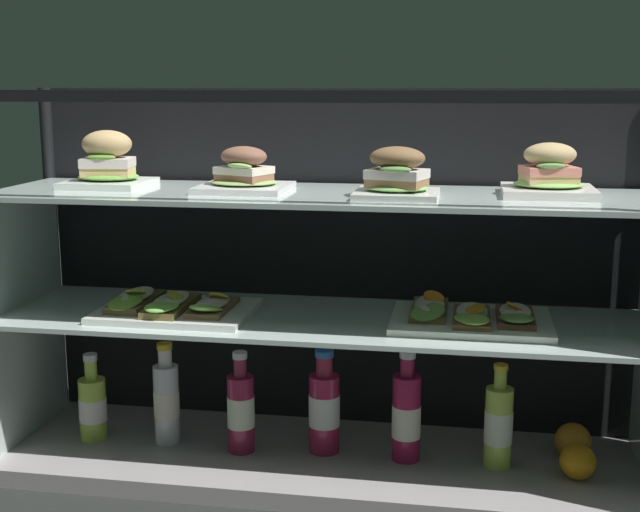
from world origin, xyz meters
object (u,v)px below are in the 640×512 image
(juice_bottle_front_middle, at_px, (93,406))
(orange_fruit_beside_bottles, at_px, (578,461))
(juice_bottle_front_second, at_px, (406,416))
(juice_bottle_tucked_behind, at_px, (498,424))
(orange_fruit_near_left_post, at_px, (573,441))
(plated_roll_sandwich_mid_left, at_px, (244,175))
(juice_bottle_front_right_end, at_px, (241,410))
(open_sandwich_tray_left_of_center, at_px, (172,307))
(open_sandwich_tray_far_left, at_px, (470,316))
(juice_bottle_near_post, at_px, (166,401))
(plated_roll_sandwich_mid_right, at_px, (108,165))
(plated_roll_sandwich_far_left, at_px, (549,177))
(plated_roll_sandwich_left_of_center, at_px, (397,177))
(juice_bottle_front_left_end, at_px, (324,409))

(juice_bottle_front_middle, distance_m, orange_fruit_beside_bottles, 1.11)
(juice_bottle_front_second, relative_size, juice_bottle_tucked_behind, 1.08)
(orange_fruit_near_left_post, bearing_deg, juice_bottle_front_middle, -176.04)
(plated_roll_sandwich_mid_left, bearing_deg, juice_bottle_front_right_end, -107.03)
(open_sandwich_tray_left_of_center, bearing_deg, open_sandwich_tray_far_left, 3.06)
(open_sandwich_tray_left_of_center, distance_m, juice_bottle_front_second, 0.58)
(juice_bottle_near_post, bearing_deg, juice_bottle_tucked_behind, 0.45)
(juice_bottle_front_second, bearing_deg, plated_roll_sandwich_mid_left, 178.47)
(juice_bottle_front_middle, bearing_deg, orange_fruit_near_left_post, 3.96)
(open_sandwich_tray_left_of_center, xyz_separation_m, juice_bottle_tucked_behind, (0.73, 0.04, -0.24))
(plated_roll_sandwich_mid_left, xyz_separation_m, juice_bottle_tucked_behind, (0.57, -0.01, -0.54))
(plated_roll_sandwich_mid_right, bearing_deg, plated_roll_sandwich_mid_left, -4.18)
(juice_bottle_front_middle, bearing_deg, orange_fruit_beside_bottles, -1.32)
(juice_bottle_near_post, height_order, orange_fruit_near_left_post, juice_bottle_near_post)
(open_sandwich_tray_far_left, relative_size, juice_bottle_near_post, 1.41)
(plated_roll_sandwich_far_left, distance_m, juice_bottle_near_post, 1.00)
(orange_fruit_beside_bottles, distance_m, orange_fruit_near_left_post, 0.10)
(juice_bottle_front_middle, bearing_deg, open_sandwich_tray_left_of_center, -7.38)
(juice_bottle_front_right_end, bearing_deg, plated_roll_sandwich_far_left, 4.92)
(open_sandwich_tray_far_left, bearing_deg, plated_roll_sandwich_left_of_center, -163.94)
(juice_bottle_near_post, height_order, juice_bottle_tucked_behind, juice_bottle_near_post)
(plated_roll_sandwich_left_of_center, distance_m, juice_bottle_front_second, 0.54)
(juice_bottle_front_second, relative_size, orange_fruit_beside_bottles, 3.28)
(juice_bottle_front_left_end, xyz_separation_m, juice_bottle_tucked_behind, (0.39, -0.01, -0.01))
(open_sandwich_tray_far_left, relative_size, juice_bottle_front_second, 1.35)
(plated_roll_sandwich_far_left, relative_size, orange_fruit_near_left_post, 2.33)
(juice_bottle_front_right_end, xyz_separation_m, juice_bottle_front_second, (0.38, 0.02, 0.00))
(orange_fruit_beside_bottles, bearing_deg, juice_bottle_near_post, 177.96)
(juice_bottle_front_right_end, height_order, juice_bottle_front_second, juice_bottle_front_second)
(open_sandwich_tray_far_left, bearing_deg, orange_fruit_beside_bottles, -7.93)
(juice_bottle_front_right_end, bearing_deg, orange_fruit_beside_bottles, -1.19)
(open_sandwich_tray_left_of_center, distance_m, juice_bottle_front_left_end, 0.42)
(plated_roll_sandwich_left_of_center, bearing_deg, juice_bottle_near_post, 175.10)
(juice_bottle_front_left_end, distance_m, juice_bottle_front_second, 0.19)
(plated_roll_sandwich_mid_right, xyz_separation_m, open_sandwich_tray_left_of_center, (0.17, -0.07, -0.31))
(open_sandwich_tray_left_of_center, xyz_separation_m, open_sandwich_tray_far_left, (0.66, 0.04, -0.00))
(juice_bottle_front_second, height_order, juice_bottle_tucked_behind, juice_bottle_front_second)
(plated_roll_sandwich_far_left, distance_m, open_sandwich_tray_left_of_center, 0.87)
(open_sandwich_tray_far_left, distance_m, juice_bottle_front_left_end, 0.40)
(juice_bottle_front_left_end, bearing_deg, juice_bottle_front_second, -3.54)
(open_sandwich_tray_far_left, distance_m, orange_fruit_beside_bottles, 0.38)
(juice_bottle_near_post, distance_m, orange_fruit_near_left_post, 0.93)
(plated_roll_sandwich_mid_left, height_order, plated_roll_sandwich_left_of_center, plated_roll_sandwich_left_of_center)
(juice_bottle_front_middle, bearing_deg, plated_roll_sandwich_far_left, 2.61)
(open_sandwich_tray_far_left, bearing_deg, juice_bottle_front_right_end, -178.02)
(plated_roll_sandwich_mid_right, bearing_deg, plated_roll_sandwich_left_of_center, -6.97)
(open_sandwich_tray_far_left, bearing_deg, orange_fruit_near_left_post, 16.30)
(plated_roll_sandwich_mid_right, distance_m, plated_roll_sandwich_mid_left, 0.33)
(plated_roll_sandwich_mid_right, relative_size, orange_fruit_near_left_post, 2.19)
(juice_bottle_near_post, bearing_deg, open_sandwich_tray_far_left, -0.01)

